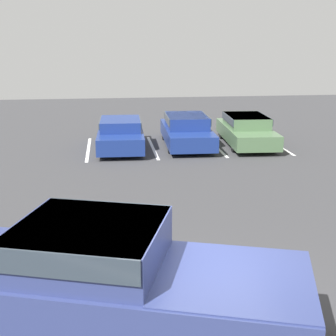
{
  "coord_description": "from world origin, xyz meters",
  "views": [
    {
      "loc": [
        -1.34,
        -6.31,
        4.22
      ],
      "look_at": [
        0.22,
        5.44,
        1.0
      ],
      "focal_mm": 50.0,
      "sensor_mm": 36.0,
      "label": 1
    }
  ],
  "objects_px": {
    "parked_sedan_a": "(121,133)",
    "parked_sedan_b": "(187,129)",
    "pickup_truck": "(111,284)",
    "parked_sedan_c": "(246,129)"
  },
  "relations": [
    {
      "from": "pickup_truck",
      "to": "parked_sedan_c",
      "type": "height_order",
      "value": "pickup_truck"
    },
    {
      "from": "parked_sedan_a",
      "to": "pickup_truck",
      "type": "bearing_deg",
      "value": -0.42
    },
    {
      "from": "parked_sedan_b",
      "to": "parked_sedan_c",
      "type": "relative_size",
      "value": 0.98
    },
    {
      "from": "pickup_truck",
      "to": "parked_sedan_a",
      "type": "bearing_deg",
      "value": 105.92
    },
    {
      "from": "parked_sedan_a",
      "to": "parked_sedan_b",
      "type": "bearing_deg",
      "value": 97.95
    },
    {
      "from": "parked_sedan_a",
      "to": "parked_sedan_c",
      "type": "xyz_separation_m",
      "value": [
        5.27,
        0.16,
        0.01
      ]
    },
    {
      "from": "pickup_truck",
      "to": "parked_sedan_c",
      "type": "relative_size",
      "value": 1.26
    },
    {
      "from": "parked_sedan_a",
      "to": "parked_sedan_b",
      "type": "relative_size",
      "value": 0.93
    },
    {
      "from": "parked_sedan_c",
      "to": "parked_sedan_a",
      "type": "bearing_deg",
      "value": -84.74
    },
    {
      "from": "parked_sedan_b",
      "to": "parked_sedan_c",
      "type": "distance_m",
      "value": 2.53
    }
  ]
}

